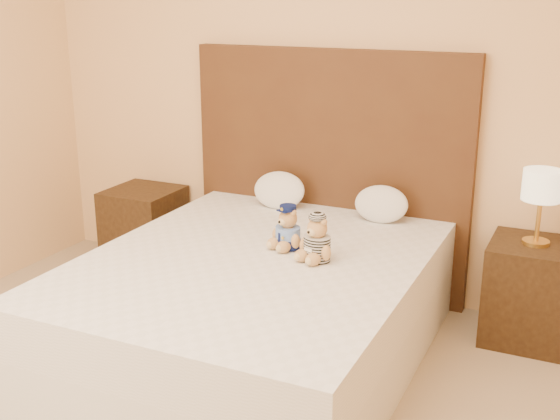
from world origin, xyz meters
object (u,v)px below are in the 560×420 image
(lamp, at_px, (542,189))
(pillow_left, at_px, (279,188))
(teddy_prisoner, at_px, (317,238))
(bed, at_px, (255,308))
(teddy_police, at_px, (288,227))
(nightstand_left, at_px, (145,228))
(nightstand_right, at_px, (530,292))
(pillow_right, at_px, (381,202))

(lamp, height_order, pillow_left, lamp)
(teddy_prisoner, relative_size, pillow_left, 0.69)
(bed, xyz_separation_m, teddy_prisoner, (0.30, 0.10, 0.39))
(teddy_police, bearing_deg, bed, -94.27)
(nightstand_left, distance_m, pillow_left, 1.07)
(bed, distance_m, teddy_police, 0.44)
(teddy_police, bearing_deg, nightstand_right, 50.10)
(bed, bearing_deg, nightstand_left, 147.38)
(teddy_police, distance_m, teddy_prisoner, 0.22)
(lamp, bearing_deg, teddy_police, -152.22)
(bed, bearing_deg, pillow_right, 64.55)
(nightstand_left, height_order, nightstand_right, same)
(nightstand_right, distance_m, teddy_prisoner, 1.25)
(bed, height_order, nightstand_left, same)
(lamp, bearing_deg, bed, -147.38)
(nightstand_right, bearing_deg, lamp, 180.00)
(lamp, bearing_deg, pillow_right, 177.99)
(teddy_police, xyz_separation_m, teddy_prisoner, (0.20, -0.10, 0.00))
(bed, height_order, pillow_right, pillow_right)
(nightstand_left, xyz_separation_m, pillow_left, (1.00, 0.03, 0.39))
(nightstand_left, distance_m, teddy_prisoner, 1.74)
(teddy_police, relative_size, pillow_right, 0.73)
(lamp, xyz_separation_m, teddy_prisoner, (-0.95, -0.70, -0.18))
(nightstand_left, height_order, pillow_left, pillow_left)
(bed, height_order, lamp, lamp)
(teddy_prisoner, distance_m, pillow_left, 0.92)
(nightstand_right, relative_size, teddy_prisoner, 2.41)
(bed, xyz_separation_m, teddy_police, (0.10, 0.19, 0.39))
(nightstand_left, bearing_deg, pillow_right, 1.04)
(nightstand_right, distance_m, pillow_right, 0.94)
(nightstand_right, height_order, teddy_prisoner, teddy_prisoner)
(teddy_police, xyz_separation_m, pillow_right, (0.30, 0.64, -0.00))
(nightstand_right, relative_size, pillow_left, 1.65)
(bed, bearing_deg, teddy_prisoner, 18.10)
(teddy_prisoner, bearing_deg, pillow_right, 102.94)
(lamp, relative_size, teddy_prisoner, 1.75)
(teddy_police, xyz_separation_m, pillow_left, (-0.35, 0.64, 0.00))
(teddy_police, bearing_deg, pillow_right, 87.22)
(nightstand_right, relative_size, teddy_police, 2.41)
(nightstand_left, distance_m, teddy_police, 1.53)
(teddy_prisoner, bearing_deg, nightstand_left, 176.16)
(bed, height_order, nightstand_right, same)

